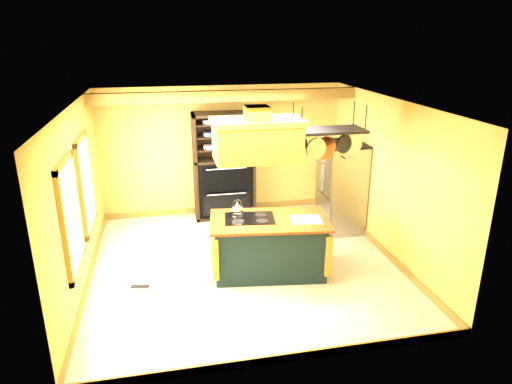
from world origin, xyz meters
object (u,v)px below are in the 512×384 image
object	(u,v)px
range_hood	(257,138)
kitchen_island	(269,245)
pot_rack	(328,137)
refrigerator	(341,189)
hutch	(224,177)

from	to	relation	value
range_hood	kitchen_island	bearing A→B (deg)	0.28
kitchen_island	pot_rack	world-z (taller)	pot_rack
pot_rack	refrigerator	distance (m)	2.13
kitchen_island	range_hood	world-z (taller)	range_hood
hutch	refrigerator	bearing A→B (deg)	-28.99
kitchen_island	range_hood	xyz separation A→B (m)	(-0.20, -0.00, 1.76)
range_hood	hutch	size ratio (longest dim) A/B	0.61
pot_rack	refrigerator	xyz separation A→B (m)	(0.85, 1.39, -1.37)
range_hood	pot_rack	world-z (taller)	same
range_hood	refrigerator	distance (m)	2.79
range_hood	hutch	xyz separation A→B (m)	(-0.16, 2.58, -1.38)
kitchen_island	pot_rack	xyz separation A→B (m)	(0.91, 0.01, 1.73)
kitchen_island	refrigerator	xyz separation A→B (m)	(1.76, 1.40, 0.36)
range_hood	hutch	world-z (taller)	range_hood
kitchen_island	pot_rack	size ratio (longest dim) A/B	1.68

